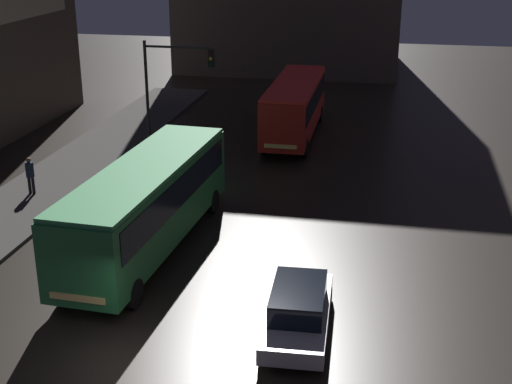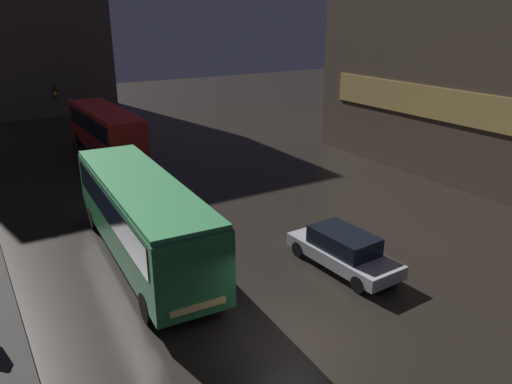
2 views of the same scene
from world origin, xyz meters
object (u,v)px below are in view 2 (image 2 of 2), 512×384
(traffic_light_main, at_px, (15,116))
(bus_near, at_px, (142,212))
(car_taxi, at_px, (343,250))
(bus_far, at_px, (106,127))

(traffic_light_main, bearing_deg, bus_near, -76.75)
(car_taxi, bearing_deg, bus_near, -39.12)
(car_taxi, bearing_deg, traffic_light_main, -63.95)
(bus_near, distance_m, car_taxi, 7.90)
(bus_near, xyz_separation_m, traffic_light_main, (-2.79, 11.85, 2.01))
(car_taxi, height_order, traffic_light_main, traffic_light_main)
(car_taxi, distance_m, traffic_light_main, 19.08)
(bus_near, relative_size, traffic_light_main, 1.90)
(bus_far, relative_size, car_taxi, 2.11)
(bus_near, height_order, car_taxi, bus_near)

